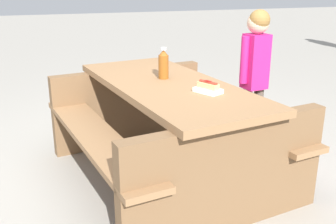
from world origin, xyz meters
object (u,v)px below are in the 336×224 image
soda_bottle (163,64)px  child_in_coat (256,62)px  hotdog_tray (208,88)px  picnic_table (168,122)px

soda_bottle → child_in_coat: 0.90m
soda_bottle → child_in_coat: child_in_coat is taller
hotdog_tray → child_in_coat: 0.96m
hotdog_tray → child_in_coat: (-0.63, 0.72, 0.01)m
soda_bottle → hotdog_tray: size_ratio=1.12×
picnic_table → child_in_coat: child_in_coat is taller
picnic_table → child_in_coat: size_ratio=1.63×
soda_bottle → child_in_coat: bearing=100.8°
hotdog_tray → child_in_coat: bearing=131.4°
picnic_table → hotdog_tray: hotdog_tray is taller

